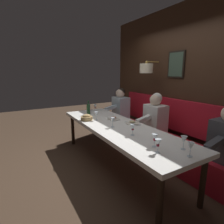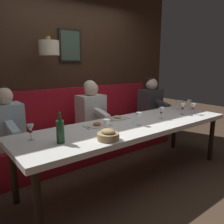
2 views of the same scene
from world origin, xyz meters
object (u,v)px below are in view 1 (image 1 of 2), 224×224
(diner_middle, at_px, (120,105))
(wine_bottle, at_px, (88,109))
(diner_near, at_px, (155,115))
(wine_glass_0, at_px, (95,106))
(wine_glass_5, at_px, (96,114))
(wine_glass_2, at_px, (184,140))
(wine_glass_1, at_px, (158,143))
(wine_glass_3, at_px, (133,127))
(bread_bowl, at_px, (87,118))
(wine_glass_4, at_px, (113,120))
(wine_glass_7, at_px, (191,146))
(wine_glass_6, at_px, (155,138))
(dining_table, at_px, (118,129))

(diner_middle, relative_size, wine_bottle, 2.64)
(diner_near, distance_m, wine_glass_0, 1.38)
(wine_glass_5, bearing_deg, wine_bottle, 83.47)
(wine_glass_2, xyz_separation_m, wine_bottle, (-0.27, 2.21, -0.00))
(wine_glass_1, height_order, wine_glass_3, same)
(wine_glass_3, relative_size, bread_bowl, 0.75)
(bread_bowl, bearing_deg, wine_glass_0, 52.76)
(wine_glass_4, relative_size, wine_glass_7, 1.00)
(wine_glass_6, bearing_deg, diner_near, 46.39)
(dining_table, xyz_separation_m, wine_glass_1, (-0.16, -1.10, 0.17))
(wine_glass_2, distance_m, wine_glass_5, 1.73)
(wine_glass_4, relative_size, wine_glass_5, 1.00)
(wine_glass_2, relative_size, wine_glass_4, 1.00)
(wine_glass_0, height_order, wine_glass_7, same)
(wine_glass_0, xyz_separation_m, wine_glass_5, (-0.31, -0.71, 0.00))
(wine_glass_1, bearing_deg, dining_table, 81.77)
(wine_glass_2, bearing_deg, wine_glass_0, 90.39)
(dining_table, bearing_deg, wine_glass_4, -170.49)
(wine_glass_0, distance_m, wine_glass_1, 2.34)
(wine_glass_7, distance_m, wine_bottle, 2.38)
(bread_bowl, bearing_deg, dining_table, -62.96)
(diner_near, xyz_separation_m, wine_glass_0, (-0.73, 1.18, 0.04))
(wine_bottle, bearing_deg, diner_middle, 15.03)
(wine_glass_4, height_order, bread_bowl, wine_glass_4)
(wine_glass_2, bearing_deg, wine_bottle, 96.90)
(wine_glass_2, relative_size, bread_bowl, 0.75)
(wine_glass_1, xyz_separation_m, wine_glass_5, (0.00, 1.62, 0.00))
(diner_middle, relative_size, wine_glass_0, 4.82)
(dining_table, xyz_separation_m, wine_glass_0, (0.15, 1.22, 0.17))
(diner_near, relative_size, wine_glass_7, 4.82)
(diner_near, height_order, wine_glass_0, diner_near)
(wine_glass_6, bearing_deg, wine_glass_3, 88.28)
(wine_glass_3, height_order, bread_bowl, wine_glass_3)
(diner_middle, relative_size, wine_glass_4, 4.82)
(dining_table, distance_m, wine_glass_4, 0.21)
(dining_table, distance_m, wine_glass_6, 0.98)
(dining_table, relative_size, wine_glass_1, 17.88)
(wine_glass_0, xyz_separation_m, wine_bottle, (-0.25, -0.20, 0.00))
(wine_glass_2, xyz_separation_m, wine_glass_7, (-0.10, -0.16, 0.00))
(wine_glass_2, height_order, wine_glass_5, same)
(diner_middle, xyz_separation_m, wine_glass_2, (-0.71, -2.47, 0.04))
(wine_bottle, bearing_deg, wine_glass_7, -85.87)
(dining_table, relative_size, wine_glass_4, 17.88)
(wine_glass_1, bearing_deg, wine_glass_6, 58.80)
(diner_middle, height_order, wine_glass_0, diner_middle)
(wine_glass_0, relative_size, wine_glass_6, 1.00)
(wine_glass_4, distance_m, wine_glass_5, 0.53)
(dining_table, relative_size, wine_glass_2, 17.88)
(diner_near, relative_size, bread_bowl, 3.60)
(wine_glass_5, bearing_deg, wine_glass_6, -86.79)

